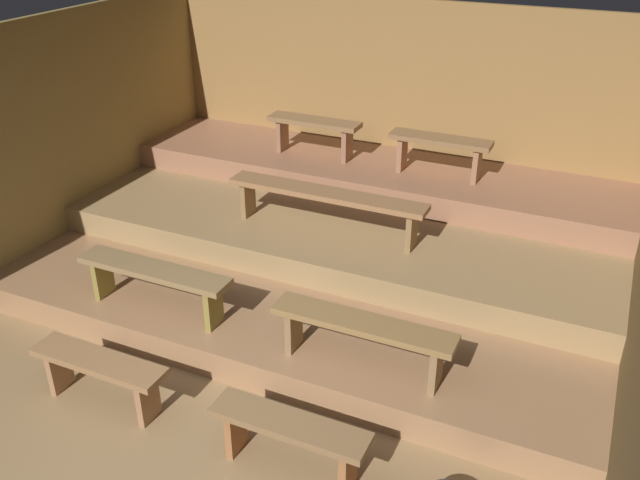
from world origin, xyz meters
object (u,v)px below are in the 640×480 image
(bench_lower_left, at_px, (154,276))
(bench_upper_left, at_px, (314,128))
(bench_lower_right, at_px, (363,331))
(bench_floor_right, at_px, (290,433))
(bench_floor_left, at_px, (100,369))
(bench_middle_center, at_px, (326,198))
(bench_upper_right, at_px, (440,147))

(bench_lower_left, height_order, bench_upper_left, bench_upper_left)
(bench_lower_right, bearing_deg, bench_floor_right, -99.20)
(bench_floor_left, height_order, bench_middle_center, bench_middle_center)
(bench_middle_center, bearing_deg, bench_upper_right, 58.16)
(bench_middle_center, distance_m, bench_upper_left, 1.31)
(bench_lower_right, height_order, bench_middle_center, bench_middle_center)
(bench_floor_right, relative_size, bench_middle_center, 0.55)
(bench_floor_right, bearing_deg, bench_upper_right, 91.17)
(bench_floor_right, distance_m, bench_upper_left, 3.72)
(bench_floor_right, bearing_deg, bench_lower_right, 80.80)
(bench_lower_right, xyz_separation_m, bench_upper_right, (-0.21, 2.52, 0.47))
(bench_floor_left, relative_size, bench_middle_center, 0.55)
(bench_floor_left, relative_size, bench_lower_right, 0.78)
(bench_floor_left, distance_m, bench_lower_left, 0.90)
(bench_upper_left, xyz_separation_m, bench_upper_right, (1.34, 0.00, 0.00))
(bench_floor_right, relative_size, bench_upper_right, 1.04)
(bench_lower_right, bearing_deg, bench_floor_left, -152.20)
(bench_floor_right, distance_m, bench_upper_right, 3.45)
(bench_floor_right, xyz_separation_m, bench_upper_right, (-0.07, 3.37, 0.72))
(bench_lower_left, bearing_deg, bench_middle_center, 58.81)
(bench_floor_left, distance_m, bench_floor_right, 1.47)
(bench_lower_left, relative_size, bench_lower_right, 1.00)
(bench_lower_left, height_order, bench_upper_right, bench_upper_right)
(bench_floor_left, distance_m, bench_upper_right, 3.72)
(bench_floor_right, height_order, bench_upper_left, bench_upper_left)
(bench_upper_left, bearing_deg, bench_middle_center, -60.37)
(bench_upper_right, bearing_deg, bench_floor_right, -88.83)
(bench_lower_left, bearing_deg, bench_upper_right, 58.52)
(bench_lower_left, xyz_separation_m, bench_upper_left, (0.21, 2.52, 0.47))
(bench_lower_right, bearing_deg, bench_upper_left, 121.48)
(bench_lower_right, distance_m, bench_upper_left, 2.99)
(bench_middle_center, xyz_separation_m, bench_upper_left, (-0.64, 1.12, 0.22))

